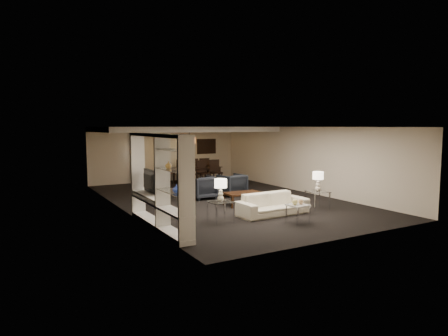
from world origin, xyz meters
TOP-DOWN VIEW (x-y plane):
  - floor at (0.00, 0.00)m, footprint 11.00×11.00m
  - ceiling at (0.00, 0.00)m, footprint 7.00×11.00m
  - wall_back at (0.00, 5.50)m, footprint 7.00×0.02m
  - wall_front at (0.00, -5.50)m, footprint 7.00×0.02m
  - wall_left at (-3.50, 0.00)m, footprint 0.02×11.00m
  - wall_right at (3.50, 0.00)m, footprint 0.02×11.00m
  - ceiling_soffit at (0.00, 3.50)m, footprint 7.00×4.00m
  - curtains at (-0.90, 5.42)m, footprint 1.50×0.12m
  - door at (0.70, 5.47)m, footprint 0.90×0.05m
  - painting at (2.10, 5.46)m, footprint 0.95×0.04m
  - media_unit at (-3.31, -2.60)m, footprint 0.38×3.40m
  - pendant_light at (0.30, 3.50)m, footprint 0.52×0.52m
  - sofa at (0.06, -2.73)m, footprint 2.15×0.91m
  - coffee_table at (0.06, -1.13)m, footprint 1.19×0.73m
  - armchair_left at (-0.54, 0.57)m, footprint 0.86×0.89m
  - armchair_right at (0.66, 0.57)m, footprint 0.93×0.95m
  - side_table_left at (-1.64, -2.73)m, footprint 0.60×0.60m
  - side_table_right at (1.76, -2.73)m, footprint 0.66×0.66m
  - table_lamp_left at (-1.64, -2.73)m, footprint 0.34×0.34m
  - table_lamp_right at (1.76, -2.73)m, footprint 0.35×0.35m
  - marble_table at (0.06, -3.83)m, footprint 0.52×0.52m
  - gold_gourd_a at (-0.04, -3.83)m, footprint 0.16×0.16m
  - gold_gourd_b at (0.16, -3.83)m, footprint 0.14×0.14m
  - television at (-3.28, -1.65)m, footprint 1.08×0.14m
  - vase_blue at (-3.31, -3.71)m, footprint 0.18×0.18m
  - vase_amber at (-3.31, -3.26)m, footprint 0.15×0.15m
  - floor_speaker at (-3.04, -0.48)m, footprint 0.15×0.15m
  - dining_table at (0.96, 4.11)m, footprint 2.14×1.35m
  - chair_nl at (0.36, 3.46)m, footprint 0.54×0.54m
  - chair_nm at (0.96, 3.46)m, footprint 0.52×0.52m
  - chair_nr at (1.56, 3.46)m, footprint 0.53×0.53m
  - chair_fl at (0.36, 4.76)m, footprint 0.54×0.54m
  - chair_fm at (0.96, 4.76)m, footprint 0.52×0.52m
  - chair_fr at (1.56, 4.76)m, footprint 0.54×0.54m
  - floor_lamp at (-1.55, 5.12)m, footprint 0.26×0.26m

SIDE VIEW (x-z plane):
  - floor at x=0.00m, z-range 0.00..0.00m
  - coffee_table at x=0.06m, z-range 0.00..0.42m
  - marble_table at x=0.06m, z-range 0.00..0.49m
  - side_table_left at x=-1.64m, z-range 0.00..0.54m
  - side_table_right at x=1.76m, z-range 0.00..0.54m
  - sofa at x=0.06m, z-range 0.00..0.62m
  - dining_table at x=0.96m, z-range 0.00..0.71m
  - armchair_left at x=-0.54m, z-range 0.00..0.79m
  - armchair_right at x=0.66m, z-range 0.00..0.79m
  - chair_nl at x=0.36m, z-range 0.00..1.06m
  - chair_nm at x=0.96m, z-range 0.00..1.06m
  - chair_nr at x=1.56m, z-range 0.00..1.06m
  - chair_fl at x=0.36m, z-range 0.00..1.06m
  - chair_fm at x=0.96m, z-range 0.00..1.06m
  - chair_fr at x=1.56m, z-range 0.00..1.06m
  - gold_gourd_b at x=0.16m, z-range 0.49..0.62m
  - gold_gourd_a at x=-0.04m, z-range 0.49..0.64m
  - floor_speaker at x=-3.04m, z-range 0.00..1.20m
  - floor_lamp at x=-1.55m, z-range 0.00..1.43m
  - table_lamp_left at x=-1.64m, z-range 0.54..1.15m
  - table_lamp_right at x=1.76m, z-range 0.54..1.15m
  - door at x=0.70m, z-range 0.00..2.10m
  - television at x=-3.28m, z-range 0.75..1.37m
  - vase_blue at x=-3.31m, z-range 1.06..1.24m
  - media_unit at x=-3.31m, z-range 0.00..2.35m
  - curtains at x=-0.90m, z-range 0.00..2.40m
  - wall_back at x=0.00m, z-range 0.00..2.50m
  - wall_front at x=0.00m, z-range 0.00..2.50m
  - wall_left at x=-3.50m, z-range 0.00..2.50m
  - wall_right at x=3.50m, z-range 0.00..2.50m
  - painting at x=2.10m, z-range 1.23..1.88m
  - vase_amber at x=-3.31m, z-range 1.56..1.72m
  - pendant_light at x=0.30m, z-range 1.80..2.04m
  - ceiling_soffit at x=0.00m, z-range 2.30..2.50m
  - ceiling at x=0.00m, z-range 2.49..2.51m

